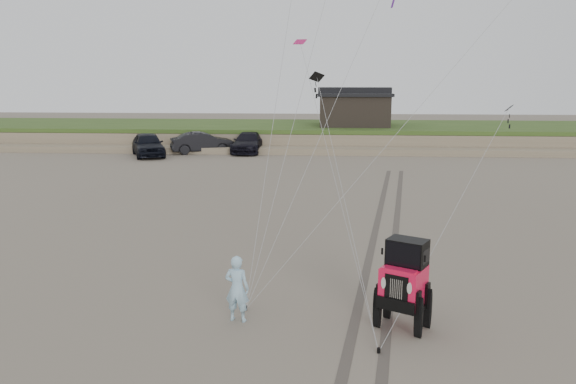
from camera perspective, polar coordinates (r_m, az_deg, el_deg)
name	(u,v)px	position (r m, az deg, el deg)	size (l,w,h in m)	color
ground	(337,316)	(14.68, 5.01, -12.47)	(160.00, 160.00, 0.00)	#6B6054
dune_ridge	(331,135)	(51.16, 4.40, 5.81)	(160.00, 14.25, 1.73)	#7A6B54
cabin	(354,108)	(50.53, 6.74, 8.44)	(6.40, 5.40, 3.35)	black
truck_a	(148,144)	(44.45, -14.04, 4.71)	(2.12, 5.27, 1.80)	black
truck_b	(203,143)	(45.45, -8.66, 4.99)	(1.76, 5.05, 1.66)	black
truck_c	(248,143)	(45.41, -4.04, 5.04)	(2.22, 5.46, 1.59)	black
jeep	(403,294)	(13.96, 11.61, -10.08)	(2.03, 4.71, 1.76)	#F81442
man	(237,289)	(14.13, -5.19, -9.74)	(0.62, 0.41, 1.70)	#81ABC7
stake_main	(246,308)	(14.99, -4.33, -11.69)	(0.08, 0.08, 0.12)	black
stake_aux	(379,350)	(13.01, 9.20, -15.61)	(0.08, 0.08, 0.12)	black
tire_tracks	(385,232)	(22.34, 9.85, -4.07)	(5.22, 29.74, 0.01)	#4C443D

